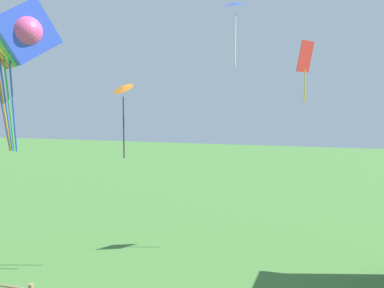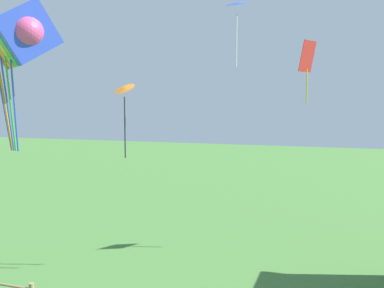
% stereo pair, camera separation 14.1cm
% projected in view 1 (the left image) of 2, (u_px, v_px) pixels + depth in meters
% --- Properties ---
extents(kite_rainbow_parafoil, '(3.22, 3.09, 4.56)m').
position_uv_depth(kite_rainbow_parafoil, '(20.00, 36.00, 13.06)').
color(kite_rainbow_parafoil, '#E54C8C').
extents(kite_orange_delta, '(0.92, 0.88, 2.66)m').
position_uv_depth(kite_orange_delta, '(123.00, 94.00, 14.83)').
color(kite_orange_delta, orange).
extents(kite_red_diamond, '(0.65, 0.91, 2.45)m').
position_uv_depth(kite_red_diamond, '(305.00, 60.00, 17.00)').
color(kite_red_diamond, red).
extents(kite_blue_delta, '(1.01, 1.00, 2.32)m').
position_uv_depth(kite_blue_delta, '(235.00, 6.00, 14.81)').
color(kite_blue_delta, blue).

